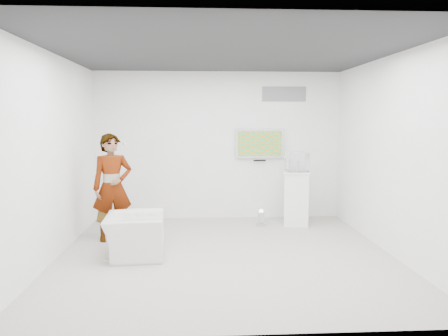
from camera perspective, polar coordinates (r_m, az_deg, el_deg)
The scene contains 10 objects.
room at distance 6.45m, azimuth 0.17°, elevation 1.58°, with size 5.01×5.01×3.00m.
tv at distance 8.97m, azimuth 4.66°, elevation 3.23°, with size 1.00×0.08×0.60m, color #BABABE.
logo_decal at distance 9.09m, azimuth 7.86°, elevation 9.54°, with size 0.90×0.02×0.30m, color slate.
person at distance 7.56m, azimuth -14.38°, elevation -2.47°, with size 0.66×0.43×1.81m, color silver.
armchair at distance 6.73m, azimuth -11.59°, elevation -8.63°, with size 0.96×0.84×0.63m, color silver.
pedestal at distance 8.57m, azimuth 9.41°, elevation -3.92°, with size 0.51×0.51×1.04m, color white.
floor_uplight at distance 8.46m, azimuth 4.87°, elevation -6.53°, with size 0.20×0.20×0.31m, color silver.
vitrine at distance 8.47m, azimuth 9.49°, elevation 0.79°, with size 0.37×0.37×0.37m, color white.
console at distance 8.48m, azimuth 9.48°, elevation 0.26°, with size 0.05×0.15×0.21m, color white.
wii_remote at distance 7.67m, azimuth -12.86°, elevation 3.13°, with size 0.03×0.14×0.03m, color white.
Camera 1 is at (-0.39, -6.42, 2.04)m, focal length 35.00 mm.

